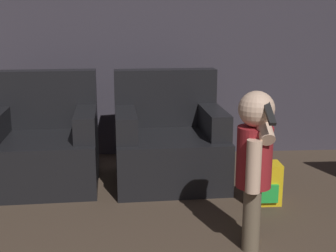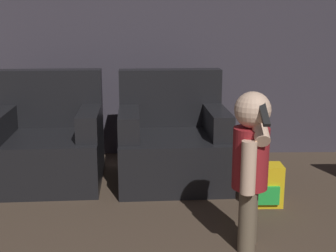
# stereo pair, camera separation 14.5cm
# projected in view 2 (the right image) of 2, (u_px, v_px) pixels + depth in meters

# --- Properties ---
(wall_back) EXTENTS (8.40, 0.05, 2.60)m
(wall_back) POSITION_uv_depth(u_px,v_px,m) (145.00, 17.00, 4.30)
(wall_back) COLOR #3D3842
(wall_back) RESTS_ON ground_plane
(armchair_left) EXTENTS (0.90, 0.84, 0.88)m
(armchair_left) POSITION_uv_depth(u_px,v_px,m) (48.00, 144.00, 3.77)
(armchair_left) COLOR black
(armchair_left) RESTS_ON ground_plane
(armchair_right) EXTENTS (0.90, 0.84, 0.88)m
(armchair_right) POSITION_uv_depth(u_px,v_px,m) (173.00, 143.00, 3.79)
(armchair_right) COLOR black
(armchair_right) RESTS_ON ground_plane
(person_toddler) EXTENTS (0.20, 0.35, 0.92)m
(person_toddler) POSITION_uv_depth(u_px,v_px,m) (251.00, 159.00, 2.61)
(person_toddler) COLOR brown
(person_toddler) RESTS_ON ground_plane
(toy_backpack) EXTENTS (0.24, 0.19, 0.30)m
(toy_backpack) POSITION_uv_depth(u_px,v_px,m) (265.00, 185.00, 3.31)
(toy_backpack) COLOR yellow
(toy_backpack) RESTS_ON ground_plane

